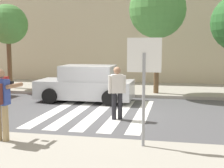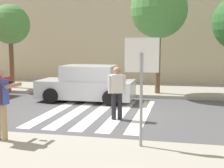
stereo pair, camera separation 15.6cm
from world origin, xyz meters
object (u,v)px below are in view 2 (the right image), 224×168
(pedestrian_crossing, at_px, (117,90))
(street_tree_center, at_px, (159,10))
(parked_car_silver, at_px, (87,84))
(stop_sign, at_px, (142,68))
(street_tree_west, at_px, (10,25))

(pedestrian_crossing, distance_m, street_tree_center, 5.94)
(pedestrian_crossing, distance_m, parked_car_silver, 3.57)
(stop_sign, relative_size, pedestrian_crossing, 1.42)
(stop_sign, xyz_separation_m, street_tree_center, (-0.20, 7.92, 2.10))
(pedestrian_crossing, bearing_deg, parked_car_silver, 122.65)
(stop_sign, bearing_deg, street_tree_center, 91.47)
(parked_car_silver, height_order, street_tree_center, street_tree_center)
(parked_car_silver, bearing_deg, street_tree_center, 34.97)
(pedestrian_crossing, height_order, parked_car_silver, pedestrian_crossing)
(pedestrian_crossing, bearing_deg, stop_sign, -68.42)
(parked_car_silver, xyz_separation_m, street_tree_center, (2.87, 2.01, 3.29))
(stop_sign, height_order, street_tree_west, street_tree_west)
(stop_sign, height_order, parked_car_silver, stop_sign)
(street_tree_west, xyz_separation_m, street_tree_center, (7.79, -0.35, 0.55))
(stop_sign, height_order, pedestrian_crossing, stop_sign)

